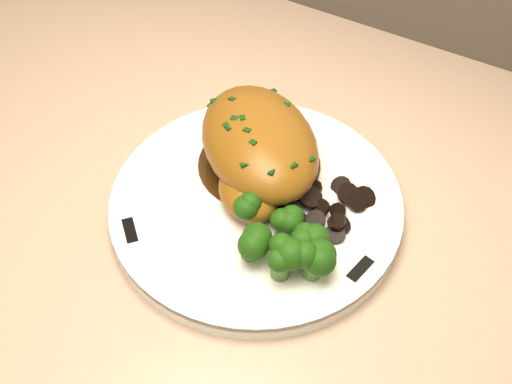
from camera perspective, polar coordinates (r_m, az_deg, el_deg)
The scene contains 9 objects.
counter at distance 1.03m, azimuth -10.04°, elevation -10.80°, with size 1.93×0.65×0.96m.
plate at distance 0.60m, azimuth 0.00°, elevation -1.20°, with size 0.27×0.27×0.02m, color white.
rim_accent_0 at distance 0.55m, azimuth 9.25°, elevation -6.78°, with size 0.03×0.01×0.00m, color black.
rim_accent_1 at distance 0.67m, azimuth 2.03°, elevation 6.91°, with size 0.03×0.01×0.00m, color black.
rim_accent_2 at distance 0.58m, azimuth -11.14°, elevation -3.38°, with size 0.03×0.01×0.00m, color black.
gravy_pool at distance 0.62m, azimuth 0.29°, elevation 2.51°, with size 0.12×0.12×0.00m, color #301C08.
chicken_breast at distance 0.59m, azimuth 0.19°, elevation 3.97°, with size 0.18×0.18×0.06m.
mushroom_pile at distance 0.58m, azimuth 4.78°, elevation -0.69°, with size 0.09×0.07×0.02m.
broccoli_florets at distance 0.54m, azimuth 2.33°, elevation -3.95°, with size 0.09×0.07×0.04m.
Camera 1 is at (0.57, 1.32, 1.30)m, focal length 45.00 mm.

